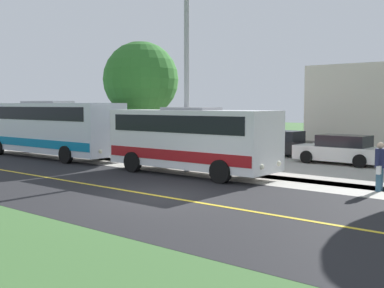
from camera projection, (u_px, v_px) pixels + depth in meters
The scene contains 12 objects.
ground_plane at pixel (160, 196), 15.39m from camera, with size 120.00×120.00×0.00m, color #3D6633.
road_surface at pixel (160, 196), 15.39m from camera, with size 8.00×100.00×0.01m, color black.
sidewalk at pixel (247, 177), 19.40m from camera, with size 2.40×100.00×0.01m, color #B2ADA3.
parking_lot_surface at pixel (379, 166), 23.08m from camera, with size 14.00×36.00×0.01m, color #9E9991.
road_centre_line at pixel (160, 196), 15.38m from camera, with size 0.16×100.00×0.00m, color gold.
shuttle_bus_front at pixel (191, 138), 20.16m from camera, with size 2.55×7.78×2.85m.
transit_bus_rear at pixel (48, 126), 26.76m from camera, with size 2.61×10.66×3.17m.
pedestrian_with_bags at pixel (380, 165), 16.24m from camera, with size 0.72×0.34×1.69m.
street_light_pole at pixel (185, 72), 20.69m from camera, with size 1.97×0.24×7.97m.
parked_car_near at pixel (283, 144), 27.65m from camera, with size 2.14×4.46×1.45m.
parked_car_far at pixel (341, 150), 23.79m from camera, with size 2.09×4.44×1.45m.
tree_curbside at pixel (141, 80), 25.96m from camera, with size 4.12×4.12×6.40m.
Camera 1 is at (11.12, 10.40, 2.97)m, focal length 44.43 mm.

